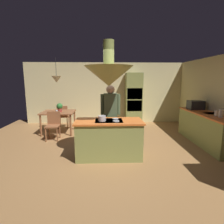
{
  "coord_description": "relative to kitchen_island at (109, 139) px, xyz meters",
  "views": [
    {
      "loc": [
        -0.11,
        -4.38,
        1.86
      ],
      "look_at": [
        0.1,
        0.4,
        1.0
      ],
      "focal_mm": 29.23,
      "sensor_mm": 36.0,
      "label": 1
    }
  ],
  "objects": [
    {
      "name": "chair_by_back_wall",
      "position": [
        -1.7,
        2.79,
        0.05
      ],
      "size": [
        0.4,
        0.4,
        0.87
      ],
      "rotation": [
        0.0,
        0.0,
        3.14
      ],
      "color": "#935835",
      "rests_on": "ground"
    },
    {
      "name": "canister_flour",
      "position": [
        2.84,
        0.21,
        0.55
      ],
      "size": [
        0.11,
        0.11,
        0.21
      ],
      "primitive_type": "cylinder",
      "color": "silver",
      "rests_on": "counter_run_right"
    },
    {
      "name": "cup_on_table",
      "position": [
        -1.69,
        1.87,
        0.35
      ],
      "size": [
        0.07,
        0.07,
        0.09
      ],
      "primitive_type": "cylinder",
      "color": "white",
      "rests_on": "dining_table"
    },
    {
      "name": "kitchen_island",
      "position": [
        0.0,
        0.0,
        0.0
      ],
      "size": [
        1.59,
        0.77,
        0.93
      ],
      "color": "#8C934C",
      "rests_on": "ground"
    },
    {
      "name": "person_at_island",
      "position": [
        0.06,
        0.65,
        0.53
      ],
      "size": [
        0.53,
        0.23,
        1.71
      ],
      "color": "tan",
      "rests_on": "ground"
    },
    {
      "name": "cooking_pot_on_cooktop",
      "position": [
        -0.16,
        -0.13,
        0.53
      ],
      "size": [
        0.18,
        0.18,
        0.12
      ],
      "primitive_type": "cylinder",
      "color": "#B2B2B7",
      "rests_on": "kitchen_island"
    },
    {
      "name": "wall_back",
      "position": [
        0.0,
        3.65,
        0.82
      ],
      "size": [
        6.8,
        0.1,
        2.55
      ],
      "primitive_type": "cube",
      "color": "beige",
      "rests_on": "ground"
    },
    {
      "name": "potted_plant_on_table",
      "position": [
        -1.62,
        2.02,
        0.47
      ],
      "size": [
        0.2,
        0.2,
        0.3
      ],
      "color": "#99382D",
      "rests_on": "dining_table"
    },
    {
      "name": "oven_tower",
      "position": [
        1.1,
        3.24,
        0.6
      ],
      "size": [
        0.66,
        0.62,
        2.12
      ],
      "color": "#8C934C",
      "rests_on": "ground"
    },
    {
      "name": "canister_sugar",
      "position": [
        2.84,
        0.39,
        0.53
      ],
      "size": [
        0.11,
        0.11,
        0.16
      ],
      "primitive_type": "cylinder",
      "color": "silver",
      "rests_on": "counter_run_right"
    },
    {
      "name": "ground",
      "position": [
        0.0,
        0.2,
        -0.46
      ],
      "size": [
        8.16,
        8.16,
        0.0
      ],
      "primitive_type": "plane",
      "color": "#9E7042"
    },
    {
      "name": "microwave_on_counter",
      "position": [
        2.84,
        1.51,
        0.59
      ],
      "size": [
        0.46,
        0.36,
        0.28
      ],
      "primitive_type": "cube",
      "color": "#232326",
      "rests_on": "counter_run_right"
    },
    {
      "name": "dining_table",
      "position": [
        -1.7,
        2.1,
        0.2
      ],
      "size": [
        1.09,
        0.93,
        0.76
      ],
      "color": "#935835",
      "rests_on": "ground"
    },
    {
      "name": "pendant_light_over_table",
      "position": [
        -1.7,
        2.1,
        1.4
      ],
      "size": [
        0.32,
        0.32,
        0.82
      ],
      "color": "beige"
    },
    {
      "name": "chair_facing_island",
      "position": [
        -1.7,
        1.41,
        0.05
      ],
      "size": [
        0.4,
        0.4,
        0.87
      ],
      "color": "#935835",
      "rests_on": "ground"
    },
    {
      "name": "range_hood",
      "position": [
        0.0,
        0.0,
        1.5
      ],
      "size": [
        1.1,
        1.1,
        1.0
      ],
      "color": "#8C934C"
    },
    {
      "name": "counter_run_right",
      "position": [
        2.84,
        0.8,
        0.0
      ],
      "size": [
        0.73,
        2.39,
        0.91
      ],
      "color": "#8C934C",
      "rests_on": "ground"
    }
  ]
}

